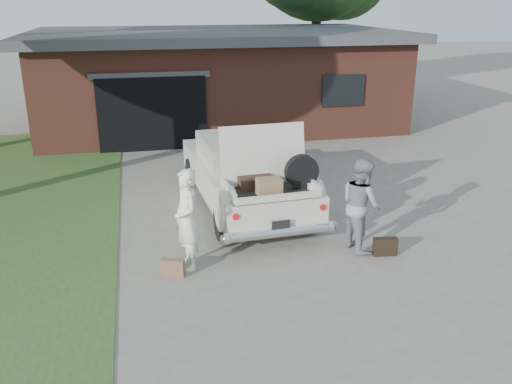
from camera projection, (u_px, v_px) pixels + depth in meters
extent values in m
plane|color=gray|center=(264.00, 262.00, 9.48)|extent=(90.00, 90.00, 0.00)
cube|color=brown|center=(217.00, 81.00, 19.74)|extent=(12.00, 7.00, 3.00)
cube|color=#4C4C51|center=(216.00, 34.00, 19.18)|extent=(12.80, 7.80, 0.30)
cube|color=black|center=(152.00, 114.00, 16.19)|extent=(3.20, 0.30, 2.20)
cube|color=#4C4C51|center=(150.00, 75.00, 15.73)|extent=(3.50, 0.12, 0.18)
cube|color=black|center=(343.00, 90.00, 17.19)|extent=(1.40, 0.08, 1.00)
cylinder|color=#38281E|center=(316.00, 39.00, 25.12)|extent=(0.44, 0.44, 5.11)
cube|color=beige|center=(244.00, 178.00, 11.94)|extent=(2.19, 5.09, 0.65)
cube|color=#BBB2A4|center=(240.00, 149.00, 12.02)|extent=(1.76, 2.09, 0.52)
cube|color=black|center=(230.00, 140.00, 12.88)|extent=(1.55, 0.17, 0.44)
cube|color=black|center=(252.00, 162.00, 11.17)|extent=(1.55, 0.17, 0.44)
cylinder|color=black|center=(222.00, 223.00, 10.28)|extent=(0.26, 0.67, 0.66)
cylinder|color=black|center=(309.00, 214.00, 10.74)|extent=(0.26, 0.67, 0.66)
cylinder|color=black|center=(192.00, 172.00, 13.34)|extent=(0.26, 0.67, 0.66)
cylinder|color=black|center=(260.00, 166.00, 13.80)|extent=(0.26, 0.67, 0.66)
cylinder|color=silver|center=(280.00, 232.00, 9.72)|extent=(2.05, 0.30, 0.18)
cylinder|color=#A5140F|center=(235.00, 216.00, 9.44)|extent=(0.13, 0.11, 0.12)
cylinder|color=#A5140F|center=(322.00, 207.00, 9.87)|extent=(0.13, 0.11, 0.12)
cube|color=black|center=(281.00, 225.00, 9.65)|extent=(0.34, 0.04, 0.17)
cube|color=black|center=(270.00, 191.00, 10.11)|extent=(1.61, 1.19, 0.04)
cube|color=beige|center=(228.00, 190.00, 9.87)|extent=(0.13, 1.10, 0.18)
cube|color=beige|center=(310.00, 182.00, 10.29)|extent=(0.13, 1.10, 0.18)
cube|color=beige|center=(279.00, 198.00, 9.60)|extent=(1.60, 0.16, 0.12)
cube|color=beige|center=(263.00, 154.00, 10.32)|extent=(1.69, 0.34, 1.14)
cube|color=#3F271B|center=(255.00, 182.00, 10.22)|extent=(0.67, 0.46, 0.21)
cube|color=#95744C|center=(269.00, 187.00, 9.81)|extent=(0.46, 0.32, 0.31)
cube|color=black|center=(267.00, 183.00, 10.22)|extent=(0.53, 0.37, 0.16)
cylinder|color=black|center=(302.00, 171.00, 10.11)|extent=(0.65, 0.20, 0.64)
imported|color=white|center=(187.00, 220.00, 9.03)|extent=(0.56, 0.72, 1.75)
imported|color=gray|center=(361.00, 204.00, 9.75)|extent=(0.76, 0.91, 1.71)
cube|color=brown|center=(173.00, 268.00, 8.96)|extent=(0.41, 0.26, 0.30)
cube|color=black|center=(385.00, 247.00, 9.69)|extent=(0.44, 0.19, 0.33)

